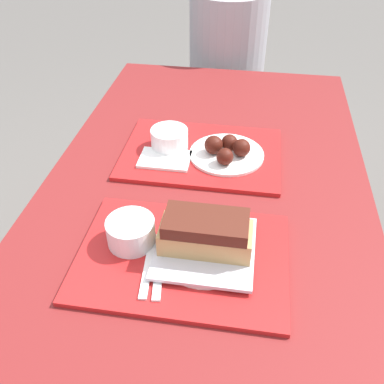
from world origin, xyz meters
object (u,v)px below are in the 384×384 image
Objects in this scene: bowl_coleslaw_near at (131,231)px; bowl_coleslaw_far at (169,138)px; brisket_sandwich_plate at (206,239)px; tray_near at (182,257)px; person_seated_across at (227,51)px; wings_plate_far at (227,151)px; tray_far at (201,154)px.

bowl_coleslaw_far is (0.01, 0.37, 0.00)m from bowl_coleslaw_near.
bowl_coleslaw_far is (-0.15, 0.38, -0.01)m from brisket_sandwich_plate.
tray_near is 0.58× the size of person_seated_across.
tray_near is 2.13× the size of wings_plate_far.
person_seated_across is at bearing 90.16° from tray_far.
tray_near is at bearing -75.12° from bowl_coleslaw_far.
bowl_coleslaw_near is 1.20m from person_seated_across.
person_seated_across is (0.10, 1.19, -0.05)m from bowl_coleslaw_near.
bowl_coleslaw_near reaches higher than tray_far.
brisket_sandwich_plate is (0.05, 0.02, 0.04)m from tray_near.
wings_plate_far is (0.01, 0.36, -0.02)m from brisket_sandwich_plate.
bowl_coleslaw_far is 0.16m from wings_plate_far.
bowl_coleslaw_near and bowl_coleslaw_far have the same top height.
tray_far is at bearing 92.13° from tray_near.
brisket_sandwich_plate is (0.16, -0.01, 0.01)m from bowl_coleslaw_near.
bowl_coleslaw_near is 0.14× the size of person_seated_across.
tray_far is at bearing -5.04° from bowl_coleslaw_far.
tray_near and tray_far have the same top height.
person_seated_across reaches higher than tray_far.
bowl_coleslaw_far is at bearing 111.66° from brisket_sandwich_plate.
bowl_coleslaw_far is at bearing 172.78° from wings_plate_far.
person_seated_across reaches higher than tray_near.
wings_plate_far is (0.17, 0.35, -0.01)m from bowl_coleslaw_near.
bowl_coleslaw_far is (-0.09, 0.01, 0.04)m from tray_far.
brisket_sandwich_plate is at bearing -1.84° from bowl_coleslaw_near.
wings_plate_far is (0.07, -0.01, 0.03)m from tray_far.
tray_far is 0.10m from bowl_coleslaw_far.
brisket_sandwich_plate is at bearing -68.34° from bowl_coleslaw_far.
bowl_coleslaw_near is at bearing -94.60° from person_seated_across.
brisket_sandwich_plate is at bearing -87.03° from person_seated_across.
brisket_sandwich_plate is 0.41m from bowl_coleslaw_far.
bowl_coleslaw_near is at bearing -91.13° from bowl_coleslaw_far.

